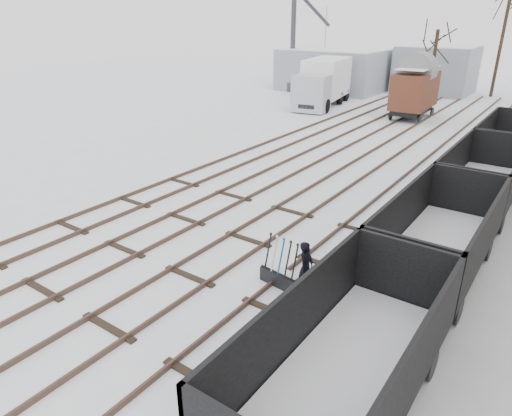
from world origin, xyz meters
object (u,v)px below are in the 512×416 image
(panel_van, at_px, (410,97))
(box_van_wagon, at_px, (415,89))
(worker, at_px, (306,268))
(lorry, at_px, (323,82))
(crane, at_px, (293,63))
(freight_wagon_a, at_px, (345,376))
(ground_frame, at_px, (281,277))

(panel_van, bearing_deg, box_van_wagon, -74.42)
(worker, xyz_separation_m, lorry, (-13.02, 25.84, 1.19))
(crane, bearing_deg, box_van_wagon, -5.99)
(box_van_wagon, xyz_separation_m, lorry, (-7.96, 0.57, -0.19))
(freight_wagon_a, distance_m, box_van_wagon, 29.73)
(box_van_wagon, height_order, lorry, lorry)
(ground_frame, bearing_deg, panel_van, 109.04)
(ground_frame, distance_m, lorry, 28.74)
(freight_wagon_a, height_order, box_van_wagon, box_van_wagon)
(box_van_wagon, relative_size, panel_van, 1.05)
(panel_van, bearing_deg, lorry, -163.26)
(panel_van, bearing_deg, freight_wagon_a, -80.29)
(ground_frame, bearing_deg, crane, 128.37)
(freight_wagon_a, bearing_deg, panel_van, 106.00)
(lorry, height_order, panel_van, lorry)
(worker, relative_size, lorry, 0.18)
(worker, relative_size, crane, 0.15)
(freight_wagon_a, bearing_deg, box_van_wagon, 105.28)
(ground_frame, height_order, crane, crane)
(box_van_wagon, bearing_deg, ground_frame, -81.76)
(worker, relative_size, panel_van, 0.34)
(box_van_wagon, bearing_deg, freight_wagon_a, -76.13)
(box_van_wagon, distance_m, panel_van, 3.81)
(ground_frame, relative_size, panel_van, 0.32)
(ground_frame, height_order, box_van_wagon, box_van_wagon)
(worker, relative_size, freight_wagon_a, 0.25)
(box_van_wagon, distance_m, lorry, 7.98)
(freight_wagon_a, bearing_deg, worker, 129.26)
(lorry, bearing_deg, ground_frame, -74.74)
(freight_wagon_a, relative_size, lorry, 0.72)
(box_van_wagon, bearing_deg, lorry, 174.53)
(freight_wagon_a, distance_m, lorry, 33.22)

